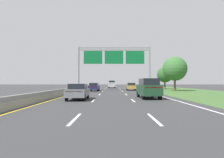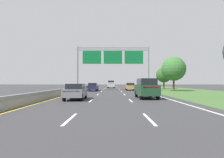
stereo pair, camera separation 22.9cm
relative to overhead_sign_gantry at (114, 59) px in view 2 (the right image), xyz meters
The scene contains 12 objects.
ground_plane 9.00m from the overhead_sign_gantry, 92.74° to the right, with size 220.00×220.00×0.00m, color #333335.
lane_striping 9.32m from the overhead_sign_gantry, 92.56° to the right, with size 11.96×106.00×0.01m.
grass_verge_right 16.34m from the overhead_sign_gantry, 24.64° to the right, with size 14.00×110.00×0.02m, color #3D602D.
median_barrier_concrete 11.14m from the overhead_sign_gantry, 137.78° to the right, with size 0.60×110.00×0.85m.
overhead_sign_gantry is the anchor object (origin of this frame).
pickup_truck_silver 17.69m from the overhead_sign_gantry, 91.55° to the left, with size 2.03×5.41×2.20m.
car_gold_right_lane_sedan 6.81m from the overhead_sign_gantry, 16.94° to the left, with size 1.88×4.42×1.57m.
car_darkgreen_right_lane_suv 20.26m from the overhead_sign_gantry, 79.78° to the right, with size 2.01×4.74×2.11m.
car_grey_left_lane_sedan 21.78m from the overhead_sign_gantry, 100.35° to the right, with size 1.87×4.42×1.57m.
car_navy_left_lane_sedan 7.22m from the overhead_sign_gantry, 149.79° to the right, with size 1.93×4.44×1.57m.
roadside_tree_mid 12.24m from the overhead_sign_gantry, 10.58° to the right, with size 4.69×4.69×6.69m.
roadside_tree_far 15.57m from the overhead_sign_gantry, 33.25° to the left, with size 3.88×3.88×5.51m.
Camera 2 is at (0.11, 1.43, 1.73)m, focal length 30.99 mm.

